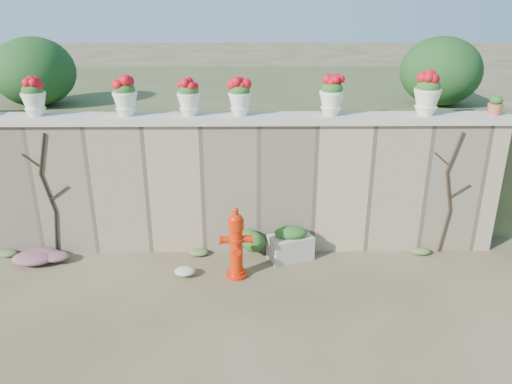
{
  "coord_description": "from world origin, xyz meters",
  "views": [
    {
      "loc": [
        0.3,
        -5.25,
        3.67
      ],
      "look_at": [
        0.37,
        1.4,
        1.07
      ],
      "focal_mm": 35.0,
      "sensor_mm": 36.0,
      "label": 1
    }
  ],
  "objects_px": {
    "fire_hydrant": "(236,243)",
    "planter_box": "(291,244)",
    "urn_pot_0": "(34,97)",
    "terracotta_pot": "(495,106)"
  },
  "relations": [
    {
      "from": "fire_hydrant",
      "to": "planter_box",
      "type": "relative_size",
      "value": 1.45
    },
    {
      "from": "urn_pot_0",
      "to": "terracotta_pot",
      "type": "bearing_deg",
      "value": 0.0
    },
    {
      "from": "urn_pot_0",
      "to": "terracotta_pot",
      "type": "distance_m",
      "value": 6.56
    },
    {
      "from": "fire_hydrant",
      "to": "urn_pot_0",
      "type": "relative_size",
      "value": 1.95
    },
    {
      "from": "planter_box",
      "to": "urn_pot_0",
      "type": "height_order",
      "value": "urn_pot_0"
    },
    {
      "from": "fire_hydrant",
      "to": "terracotta_pot",
      "type": "height_order",
      "value": "terracotta_pot"
    },
    {
      "from": "terracotta_pot",
      "to": "planter_box",
      "type": "bearing_deg",
      "value": -172.11
    },
    {
      "from": "planter_box",
      "to": "terracotta_pot",
      "type": "relative_size",
      "value": 2.76
    },
    {
      "from": "fire_hydrant",
      "to": "planter_box",
      "type": "bearing_deg",
      "value": 28.37
    },
    {
      "from": "fire_hydrant",
      "to": "terracotta_pot",
      "type": "bearing_deg",
      "value": 9.46
    }
  ]
}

